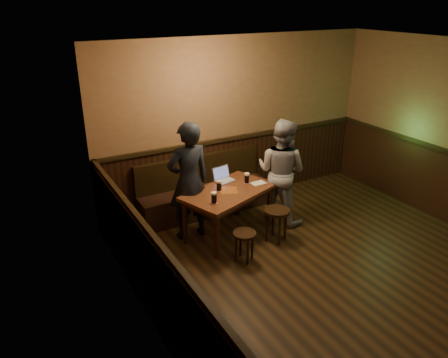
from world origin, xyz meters
name	(u,v)px	position (x,y,z in m)	size (l,w,h in m)	color
room	(356,192)	(0.00, 0.22, 1.20)	(5.04, 6.04, 2.84)	black
bench	(203,195)	(-0.80, 2.75, 0.31)	(2.20, 0.50, 0.95)	black
pub_table	(229,196)	(-0.80, 1.89, 0.64)	(1.55, 1.19, 0.74)	#502617
stool_left	(244,238)	(-0.96, 1.18, 0.34)	(0.36, 0.36, 0.43)	black
stool_right	(277,216)	(-0.27, 1.40, 0.40)	(0.46, 0.46, 0.50)	black
pint_left	(214,198)	(-1.18, 1.62, 0.81)	(0.10, 0.10, 0.16)	maroon
pint_mid	(219,186)	(-0.92, 1.95, 0.81)	(0.10, 0.10, 0.16)	maroon
pint_right	(247,178)	(-0.42, 1.99, 0.81)	(0.10, 0.10, 0.16)	maroon
laptop	(223,177)	(-0.69, 2.25, 0.79)	(0.34, 0.29, 0.21)	silver
menu	(258,183)	(-0.27, 1.90, 0.73)	(0.22, 0.15, 0.00)	silver
person_suit	(189,181)	(-1.32, 2.15, 0.89)	(0.65, 0.43, 1.78)	black
person_grey	(281,171)	(0.15, 1.91, 0.84)	(0.81, 0.63, 1.67)	gray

